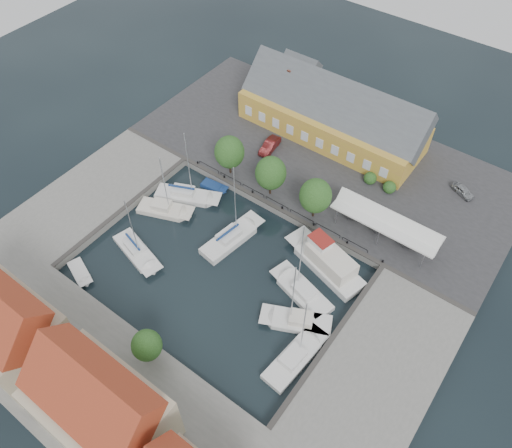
{
  "coord_description": "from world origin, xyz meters",
  "views": [
    {
      "loc": [
        24.93,
        -27.75,
        50.93
      ],
      "look_at": [
        0.0,
        6.0,
        1.5
      ],
      "focal_mm": 35.0,
      "sensor_mm": 36.0,
      "label": 1
    }
  ],
  "objects": [
    {
      "name": "trawler",
      "position": [
        10.49,
        6.54,
        1.02
      ],
      "size": [
        11.95,
        6.46,
        5.0
      ],
      "color": "silver",
      "rests_on": "ground"
    },
    {
      "name": "quay_trees",
      "position": [
        -2.0,
        12.0,
        4.88
      ],
      "size": [
        18.2,
        4.2,
        6.3
      ],
      "color": "black",
      "rests_on": "north_quay"
    },
    {
      "name": "warehouse",
      "position": [
        -2.6,
        28.36,
        4.43
      ],
      "size": [
        28.56,
        14.0,
        9.55
      ],
      "color": "gold",
      "rests_on": "north_quay"
    },
    {
      "name": "launch_sw",
      "position": [
        -13.42,
        -12.35,
        0.09
      ],
      "size": [
        4.84,
        3.13,
        0.98
      ],
      "color": "silver",
      "rests_on": "ground"
    },
    {
      "name": "tent_canopy",
      "position": [
        14.0,
        14.5,
        3.68
      ],
      "size": [
        14.0,
        4.0,
        2.83
      ],
      "color": "white",
      "rests_on": "north_quay"
    },
    {
      "name": "east_quay",
      "position": [
        22.0,
        -2.0,
        0.5
      ],
      "size": [
        12.0,
        24.0,
        1.0
      ],
      "primitive_type": "cube",
      "color": "slate",
      "rests_on": "ground"
    },
    {
      "name": "car_silver",
      "position": [
        19.42,
        27.73,
        1.59
      ],
      "size": [
        3.72,
        2.65,
        1.18
      ],
      "primitive_type": "imported",
      "rotation": [
        0.0,
        0.0,
        1.16
      ],
      "color": "#96999D",
      "rests_on": "north_quay"
    },
    {
      "name": "quay_edge_fittings",
      "position": [
        0.02,
        4.75,
        1.06
      ],
      "size": [
        56.0,
        24.72,
        0.4
      ],
      "color": "#383533",
      "rests_on": "north_quay"
    },
    {
      "name": "west_boat_a",
      "position": [
        -11.51,
        5.18,
        0.27
      ],
      "size": [
        9.49,
        6.14,
        12.25
      ],
      "color": "silver",
      "rests_on": "ground"
    },
    {
      "name": "east_boat_b",
      "position": [
        11.94,
        -2.14,
        0.26
      ],
      "size": [
        8.56,
        5.91,
        11.31
      ],
      "color": "silver",
      "rests_on": "ground"
    },
    {
      "name": "car_red",
      "position": [
        -7.34,
        19.4,
        1.75
      ],
      "size": [
        2.12,
        4.71,
        1.5
      ],
      "primitive_type": "imported",
      "rotation": [
        0.0,
        0.0,
        0.12
      ],
      "color": "#571314",
      "rests_on": "north_quay"
    },
    {
      "name": "east_boat_a",
      "position": [
        10.2,
        1.5,
        0.26
      ],
      "size": [
        9.07,
        5.1,
        12.28
      ],
      "color": "silver",
      "rests_on": "ground"
    },
    {
      "name": "west_quay",
      "position": [
        -22.0,
        -2.0,
        0.5
      ],
      "size": [
        12.0,
        24.0,
        1.0
      ],
      "primitive_type": "cube",
      "color": "slate",
      "rests_on": "ground"
    },
    {
      "name": "ground",
      "position": [
        0.0,
        0.0,
        0.0
      ],
      "size": [
        140.0,
        140.0,
        0.0
      ],
      "primitive_type": "plane",
      "color": "black",
      "rests_on": "ground"
    },
    {
      "name": "north_quay",
      "position": [
        0.0,
        23.0,
        0.5
      ],
      "size": [
        56.0,
        26.0,
        1.0
      ],
      "primitive_type": "cube",
      "color": "#2D2D30",
      "rests_on": "ground"
    },
    {
      "name": "townhouses",
      "position": [
        1.93,
        -23.24,
        5.82
      ],
      "size": [
        36.3,
        8.5,
        12.0
      ],
      "color": "#BCAE91",
      "rests_on": "south_bank"
    },
    {
      "name": "west_boat_d",
      "position": [
        -9.97,
        -5.96,
        0.27
      ],
      "size": [
        8.71,
        4.52,
        11.29
      ],
      "color": "silver",
      "rests_on": "ground"
    },
    {
      "name": "east_boat_c",
      "position": [
        14.14,
        -6.1,
        0.26
      ],
      "size": [
        3.58,
        8.97,
        11.14
      ],
      "color": "silver",
      "rests_on": "ground"
    },
    {
      "name": "center_sailboat",
      "position": [
        -1.67,
        2.86,
        0.36
      ],
      "size": [
        4.13,
        9.74,
        12.94
      ],
      "color": "silver",
      "rests_on": "ground"
    },
    {
      "name": "south_bank",
      "position": [
        0.0,
        -21.0,
        0.5
      ],
      "size": [
        56.0,
        14.0,
        1.0
      ],
      "primitive_type": "cube",
      "color": "slate",
      "rests_on": "ground"
    },
    {
      "name": "west_boat_b",
      "position": [
        -12.16,
        1.4,
        0.26
      ],
      "size": [
        8.1,
        5.25,
        10.68
      ],
      "color": "silver",
      "rests_on": "ground"
    },
    {
      "name": "launch_nw",
      "position": [
        -9.63,
        8.96,
        0.09
      ],
      "size": [
        4.14,
        2.01,
        0.88
      ],
      "color": "navy",
      "rests_on": "ground"
    }
  ]
}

